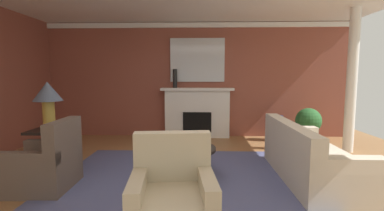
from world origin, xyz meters
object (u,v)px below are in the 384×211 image
(fireplace, at_px, (197,114))
(mantel_mirror, at_px, (197,60))
(vase_mantel_left, at_px, (175,79))
(sofa, at_px, (309,160))
(armchair_near_window, at_px, (45,167))
(side_table, at_px, (51,148))
(armchair_facing_fireplace, at_px, (173,203))
(vase_tall_corner, at_px, (276,128))
(table_lamp, at_px, (48,96))
(coffee_table, at_px, (183,155))
(potted_plant, at_px, (308,123))

(fireplace, bearing_deg, mantel_mirror, 90.00)
(fireplace, xyz_separation_m, vase_mantel_left, (-0.55, -0.05, 0.89))
(sofa, relative_size, armchair_near_window, 2.21)
(armchair_near_window, distance_m, vase_mantel_left, 3.75)
(side_table, height_order, vase_mantel_left, vase_mantel_left)
(armchair_facing_fireplace, relative_size, side_table, 1.36)
(fireplace, bearing_deg, vase_tall_corner, -9.04)
(armchair_facing_fireplace, distance_m, table_lamp, 2.83)
(fireplace, height_order, table_lamp, table_lamp)
(vase_mantel_left, xyz_separation_m, vase_tall_corner, (2.43, -0.25, -1.18))
(side_table, bearing_deg, armchair_facing_fireplace, -37.87)
(coffee_table, xyz_separation_m, side_table, (-2.11, 0.08, 0.06))
(mantel_mirror, height_order, side_table, mantel_mirror)
(armchair_facing_fireplace, xyz_separation_m, side_table, (-2.11, 1.64, 0.09))
(fireplace, height_order, vase_mantel_left, vase_mantel_left)
(fireplace, bearing_deg, armchair_facing_fireplace, -92.35)
(coffee_table, height_order, vase_tall_corner, vase_tall_corner)
(armchair_facing_fireplace, relative_size, coffee_table, 0.95)
(table_lamp, bearing_deg, vase_tall_corner, 29.56)
(coffee_table, relative_size, table_lamp, 1.33)
(armchair_near_window, height_order, side_table, armchair_near_window)
(fireplace, distance_m, armchair_near_window, 3.87)
(sofa, height_order, vase_tall_corner, sofa)
(armchair_facing_fireplace, height_order, vase_tall_corner, armchair_facing_fireplace)
(mantel_mirror, bearing_deg, armchair_facing_fireplace, -92.28)
(fireplace, distance_m, coffee_table, 2.76)
(table_lamp, bearing_deg, coffee_table, -2.09)
(fireplace, distance_m, armchair_facing_fireplace, 4.32)
(sofa, distance_m, vase_mantel_left, 3.76)
(fireplace, height_order, vase_tall_corner, fireplace)
(coffee_table, height_order, side_table, side_table)
(coffee_table, relative_size, potted_plant, 1.20)
(side_table, height_order, vase_tall_corner, side_table)
(coffee_table, bearing_deg, sofa, -2.27)
(sofa, bearing_deg, potted_plant, 69.41)
(vase_tall_corner, bearing_deg, armchair_facing_fireplace, -117.22)
(armchair_near_window, distance_m, vase_tall_corner, 4.92)
(mantel_mirror, distance_m, armchair_near_window, 4.29)
(armchair_facing_fireplace, bearing_deg, armchair_near_window, 151.18)
(armchair_facing_fireplace, bearing_deg, mantel_mirror, 87.72)
(vase_tall_corner, bearing_deg, armchair_near_window, -142.67)
(vase_tall_corner, bearing_deg, fireplace, 170.96)
(armchair_near_window, distance_m, armchair_facing_fireplace, 2.12)
(potted_plant, bearing_deg, fireplace, 163.75)
(armchair_facing_fireplace, distance_m, vase_mantel_left, 4.43)
(sofa, relative_size, vase_mantel_left, 4.53)
(armchair_near_window, xyz_separation_m, table_lamp, (-0.26, 0.62, 0.92))
(mantel_mirror, distance_m, vase_mantel_left, 0.74)
(armchair_facing_fireplace, bearing_deg, side_table, 142.13)
(table_lamp, bearing_deg, fireplace, 49.37)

